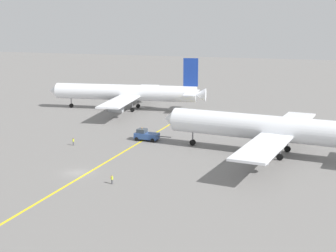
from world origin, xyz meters
The scene contains 7 objects.
ground_plane centered at (0.00, 0.00, 0.00)m, with size 600.00×600.00×0.00m, color slate.
taxiway_stripe centered at (1.60, 10.00, 0.00)m, with size 0.50×120.00×0.01m, color yellow.
airliner_at_gate_left centered at (-19.63, 61.54, 5.27)m, with size 49.83×48.99×16.16m.
airliner_being_pushed centered at (30.52, 24.82, 5.38)m, with size 47.79×47.12×16.18m.
pushback_tug centered at (1.83, 26.89, 1.25)m, with size 8.60×3.04×2.94m.
ground_crew_ramp_agent_by_cones centered at (8.72, -3.22, 0.80)m, with size 0.49×0.36×1.55m.
ground_crew_wing_walker_right centered at (-11.22, 16.89, 0.89)m, with size 0.36×0.36×1.71m.
Camera 1 is at (44.77, -71.40, 26.24)m, focal length 51.55 mm.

